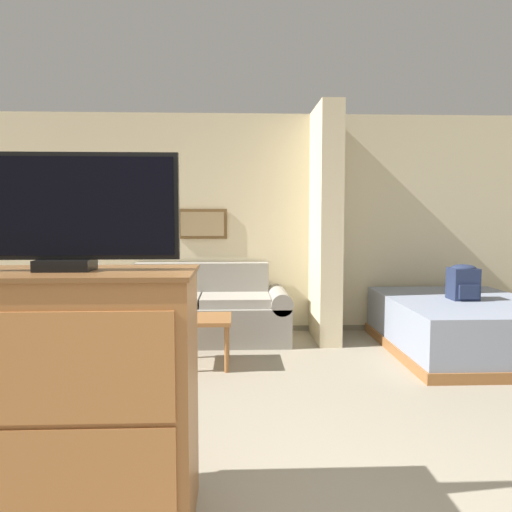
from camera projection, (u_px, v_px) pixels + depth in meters
name	position (u px, v px, depth m)	size (l,w,h in m)	color
wall_back	(282.00, 224.00, 6.04)	(7.15, 0.16, 2.60)	beige
wall_partition_pillar	(325.00, 224.00, 5.58)	(0.24, 0.84, 2.60)	beige
couch	(201.00, 313.00, 5.60)	(1.99, 0.84, 0.85)	gray
coffee_table	(198.00, 324.00, 4.64)	(0.61, 0.53, 0.45)	#996033
side_table	(98.00, 303.00, 5.52)	(0.43, 0.43, 0.53)	#996033
table_lamp	(97.00, 271.00, 5.49)	(0.34, 0.34, 0.39)	tan
tv_dresser	(69.00, 398.00, 2.24)	(1.14, 0.53, 1.15)	#996033
tv	(64.00, 211.00, 2.17)	(1.00, 0.16, 0.52)	black
bed	(462.00, 325.00, 5.11)	(1.50, 1.98, 0.54)	#996033
backpack	(463.00, 281.00, 5.07)	(0.26, 0.27, 0.36)	#232D4C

